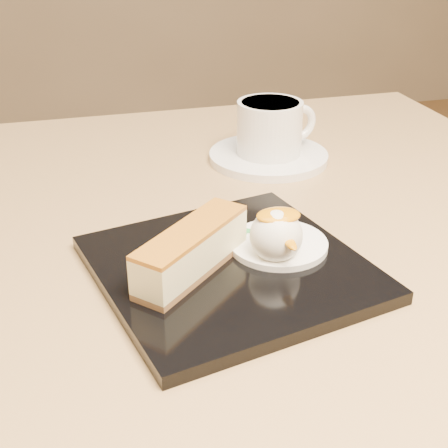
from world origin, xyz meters
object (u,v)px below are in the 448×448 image
object	(u,v)px
dessert_plate	(230,268)
saucer	(268,156)
cheesecake	(192,250)
coffee_cup	(271,127)
ice_cream_scoop	(276,236)
table	(241,344)

from	to	relation	value
dessert_plate	saucer	bearing A→B (deg)	64.11
cheesecake	coffee_cup	bearing A→B (deg)	15.34
dessert_plate	saucer	distance (m)	0.28
coffee_cup	ice_cream_scoop	bearing A→B (deg)	-119.35
ice_cream_scoop	coffee_cup	world-z (taller)	coffee_cup
cheesecake	saucer	bearing A→B (deg)	15.63
coffee_cup	dessert_plate	bearing A→B (deg)	-127.52
ice_cream_scoop	coffee_cup	distance (m)	0.27
cheesecake	saucer	distance (m)	0.30
table	saucer	world-z (taller)	saucer
table	coffee_cup	distance (m)	0.27
ice_cream_scoop	cheesecake	bearing A→B (deg)	180.00
ice_cream_scoop	saucer	bearing A→B (deg)	72.33
saucer	coffee_cup	xyz separation A→B (m)	(0.00, 0.00, 0.04)
cheesecake	saucer	size ratio (longest dim) A/B	0.77
table	saucer	bearing A→B (deg)	62.67
cheesecake	coffee_cup	size ratio (longest dim) A/B	1.07
saucer	dessert_plate	bearing A→B (deg)	-115.89
ice_cream_scoop	saucer	world-z (taller)	ice_cream_scoop
dessert_plate	cheesecake	size ratio (longest dim) A/B	1.91
saucer	coffee_cup	bearing A→B (deg)	11.29
coffee_cup	cheesecake	bearing A→B (deg)	-133.10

